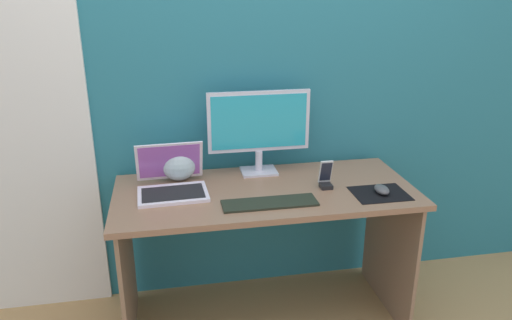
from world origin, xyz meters
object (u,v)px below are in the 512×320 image
object	(u,v)px
monitor	(259,127)
keyboard_external	(270,203)
phone_in_dock	(326,178)
mouse	(382,189)
laptop	(172,183)
fishbowl	(179,163)

from	to	relation	value
monitor	keyboard_external	xyz separation A→B (m)	(-0.02, -0.38, -0.24)
phone_in_dock	mouse	bearing A→B (deg)	-26.92
laptop	keyboard_external	world-z (taller)	laptop
mouse	phone_in_dock	world-z (taller)	phone_in_dock
phone_in_dock	keyboard_external	bearing A→B (deg)	-156.28
fishbowl	mouse	distance (m)	0.98
laptop	fishbowl	xyz separation A→B (m)	(0.04, 0.15, 0.04)
fishbowl	phone_in_dock	xyz separation A→B (m)	(0.68, -0.23, -0.04)
laptop	mouse	world-z (taller)	laptop
laptop	keyboard_external	distance (m)	0.47
monitor	keyboard_external	bearing A→B (deg)	-93.67
keyboard_external	phone_in_dock	xyz separation A→B (m)	(0.30, 0.13, 0.04)
laptop	phone_in_dock	distance (m)	0.72
fishbowl	keyboard_external	world-z (taller)	fishbowl
monitor	phone_in_dock	distance (m)	0.42
phone_in_dock	monitor	bearing A→B (deg)	137.99
keyboard_external	mouse	xyz separation A→B (m)	(0.53, 0.01, 0.02)
fishbowl	keyboard_external	distance (m)	0.53
keyboard_external	phone_in_dock	world-z (taller)	phone_in_dock
monitor	phone_in_dock	size ratio (longest dim) A/B	3.74
keyboard_external	phone_in_dock	distance (m)	0.33
monitor	keyboard_external	world-z (taller)	monitor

